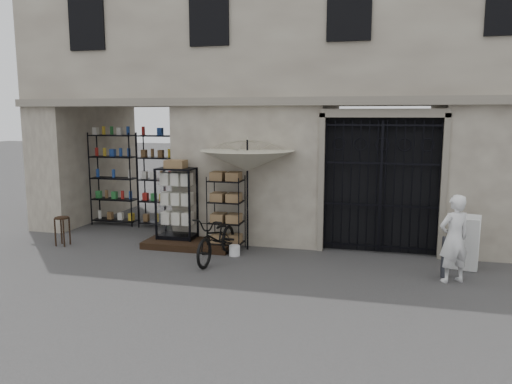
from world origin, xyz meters
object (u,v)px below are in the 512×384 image
(shopkeeper, at_px, (451,282))
(easel_sign, at_px, (465,243))
(bicycle, at_px, (218,260))
(display_cabinet, at_px, (177,207))
(steel_bollard, at_px, (445,257))
(wire_rack, at_px, (226,214))
(market_umbrella, at_px, (247,155))
(white_bucket, at_px, (235,251))
(wooden_stool, at_px, (62,231))

(shopkeeper, relative_size, easel_sign, 1.51)
(bicycle, relative_size, shopkeeper, 1.13)
(bicycle, xyz_separation_m, shopkeeper, (4.50, -0.21, 0.00))
(display_cabinet, height_order, steel_bollard, display_cabinet)
(display_cabinet, height_order, wire_rack, display_cabinet)
(market_umbrella, bearing_deg, wire_rack, -165.58)
(easel_sign, bearing_deg, shopkeeper, -98.98)
(market_umbrella, relative_size, shopkeeper, 1.84)
(steel_bollard, relative_size, shopkeeper, 0.48)
(white_bucket, relative_size, shopkeeper, 0.14)
(display_cabinet, xyz_separation_m, easel_sign, (6.10, -0.46, -0.34))
(white_bucket, bearing_deg, display_cabinet, 159.84)
(white_bucket, distance_m, wooden_stool, 4.07)
(shopkeeper, bearing_deg, bicycle, -31.32)
(wooden_stool, bearing_deg, steel_bollard, -1.70)
(display_cabinet, relative_size, market_umbrella, 0.60)
(display_cabinet, height_order, easel_sign, display_cabinet)
(easel_sign, bearing_deg, wooden_stool, -165.24)
(wooden_stool, xyz_separation_m, steel_bollard, (8.22, -0.24, 0.03))
(market_umbrella, bearing_deg, wooden_stool, -170.41)
(steel_bollard, bearing_deg, shopkeeper, -66.63)
(wire_rack, height_order, shopkeeper, wire_rack)
(wire_rack, distance_m, easel_sign, 4.89)
(bicycle, xyz_separation_m, steel_bollard, (4.40, 0.02, 0.38))
(market_umbrella, height_order, wooden_stool, market_umbrella)
(display_cabinet, xyz_separation_m, shopkeeper, (5.80, -1.20, -0.88))
(wire_rack, distance_m, market_umbrella, 1.38)
(white_bucket, distance_m, steel_bollard, 4.19)
(market_umbrella, distance_m, white_bucket, 2.07)
(white_bucket, relative_size, steel_bollard, 0.30)
(wire_rack, height_order, bicycle, wire_rack)
(market_umbrella, distance_m, bicycle, 2.35)
(easel_sign, bearing_deg, white_bucket, -165.69)
(bicycle, relative_size, easel_sign, 1.71)
(display_cabinet, bearing_deg, white_bucket, -33.46)
(white_bucket, height_order, wooden_stool, wooden_stool)
(market_umbrella, distance_m, shopkeeper, 4.77)
(market_umbrella, height_order, steel_bollard, market_umbrella)
(wire_rack, bearing_deg, display_cabinet, 158.20)
(display_cabinet, bearing_deg, easel_sign, -17.60)
(market_umbrella, xyz_separation_m, bicycle, (-0.38, -0.97, -2.10))
(bicycle, distance_m, steel_bollard, 4.41)
(wire_rack, height_order, easel_sign, wire_rack)
(bicycle, bearing_deg, shopkeeper, 2.47)
(wooden_stool, bearing_deg, display_cabinet, 16.23)
(bicycle, height_order, steel_bollard, bicycle)
(white_bucket, bearing_deg, market_umbrella, 75.85)
(market_umbrella, bearing_deg, white_bucket, -104.15)
(display_cabinet, xyz_separation_m, wire_rack, (1.23, -0.14, -0.08))
(white_bucket, xyz_separation_m, wooden_stool, (-4.06, -0.16, 0.24))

